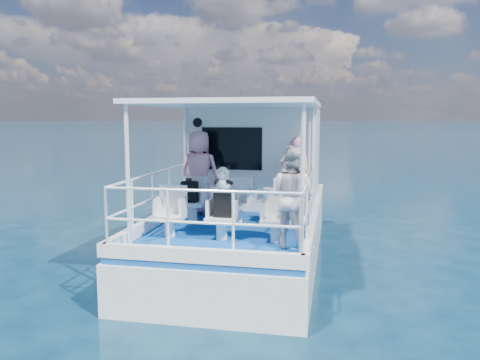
# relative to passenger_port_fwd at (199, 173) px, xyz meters

# --- Properties ---
(ground) EXTENTS (2000.00, 2000.00, 0.00)m
(ground) POSITION_rel_passenger_port_fwd_xyz_m (0.94, -0.85, -1.77)
(ground) COLOR #072035
(ground) RESTS_ON ground
(hull) EXTENTS (3.00, 7.00, 1.60)m
(hull) POSITION_rel_passenger_port_fwd_xyz_m (0.94, 0.15, -1.77)
(hull) COLOR white
(hull) RESTS_ON ground
(deck) EXTENTS (2.90, 6.90, 0.10)m
(deck) POSITION_rel_passenger_port_fwd_xyz_m (0.94, 0.15, -0.92)
(deck) COLOR #0B439D
(deck) RESTS_ON hull
(cabin) EXTENTS (2.85, 2.00, 2.20)m
(cabin) POSITION_rel_passenger_port_fwd_xyz_m (0.94, 1.45, 0.23)
(cabin) COLOR white
(cabin) RESTS_ON deck
(canopy) EXTENTS (3.00, 3.20, 0.08)m
(canopy) POSITION_rel_passenger_port_fwd_xyz_m (0.94, -1.05, 1.37)
(canopy) COLOR white
(canopy) RESTS_ON cabin
(canopy_posts) EXTENTS (2.77, 2.97, 2.20)m
(canopy_posts) POSITION_rel_passenger_port_fwd_xyz_m (0.94, -1.10, 0.23)
(canopy_posts) COLOR white
(canopy_posts) RESTS_ON deck
(railings) EXTENTS (2.84, 3.59, 1.00)m
(railings) POSITION_rel_passenger_port_fwd_xyz_m (0.94, -1.43, -0.37)
(railings) COLOR white
(railings) RESTS_ON deck
(seat_port_fwd) EXTENTS (0.48, 0.46, 0.38)m
(seat_port_fwd) POSITION_rel_passenger_port_fwd_xyz_m (0.04, -0.65, -0.68)
(seat_port_fwd) COLOR silver
(seat_port_fwd) RESTS_ON deck
(seat_center_fwd) EXTENTS (0.48, 0.46, 0.38)m
(seat_center_fwd) POSITION_rel_passenger_port_fwd_xyz_m (0.94, -0.65, -0.68)
(seat_center_fwd) COLOR silver
(seat_center_fwd) RESTS_ON deck
(seat_stbd_fwd) EXTENTS (0.48, 0.46, 0.38)m
(seat_stbd_fwd) POSITION_rel_passenger_port_fwd_xyz_m (1.84, -0.65, -0.68)
(seat_stbd_fwd) COLOR silver
(seat_stbd_fwd) RESTS_ON deck
(seat_port_aft) EXTENTS (0.48, 0.46, 0.38)m
(seat_port_aft) POSITION_rel_passenger_port_fwd_xyz_m (0.04, -1.95, -0.68)
(seat_port_aft) COLOR silver
(seat_port_aft) RESTS_ON deck
(seat_center_aft) EXTENTS (0.48, 0.46, 0.38)m
(seat_center_aft) POSITION_rel_passenger_port_fwd_xyz_m (0.94, -1.95, -0.68)
(seat_center_aft) COLOR silver
(seat_center_aft) RESTS_ON deck
(seat_stbd_aft) EXTENTS (0.48, 0.46, 0.38)m
(seat_stbd_aft) POSITION_rel_passenger_port_fwd_xyz_m (1.84, -1.95, -0.68)
(seat_stbd_aft) COLOR silver
(seat_stbd_aft) RESTS_ON deck
(passenger_port_fwd) EXTENTS (0.67, 0.49, 1.74)m
(passenger_port_fwd) POSITION_rel_passenger_port_fwd_xyz_m (0.00, 0.00, 0.00)
(passenger_port_fwd) COLOR pink
(passenger_port_fwd) RESTS_ON deck
(passenger_stbd_fwd) EXTENTS (0.65, 0.49, 1.62)m
(passenger_stbd_fwd) POSITION_rel_passenger_port_fwd_xyz_m (1.98, 0.12, -0.06)
(passenger_stbd_fwd) COLOR pink
(passenger_stbd_fwd) RESTS_ON deck
(passenger_stbd_aft) EXTENTS (0.95, 0.87, 1.57)m
(passenger_stbd_aft) POSITION_rel_passenger_port_fwd_xyz_m (2.12, -2.24, -0.08)
(passenger_stbd_aft) COLOR silver
(passenger_stbd_aft) RESTS_ON deck
(backpack_port) EXTENTS (0.31, 0.17, 0.40)m
(backpack_port) POSITION_rel_passenger_port_fwd_xyz_m (0.01, -0.73, -0.29)
(backpack_port) COLOR black
(backpack_port) RESTS_ON seat_port_fwd
(backpack_center) EXTENTS (0.29, 0.16, 0.44)m
(backpack_center) POSITION_rel_passenger_port_fwd_xyz_m (0.97, -1.97, -0.27)
(backpack_center) COLOR black
(backpack_center) RESTS_ON seat_center_aft
(compact_camera) EXTENTS (0.11, 0.06, 0.06)m
(compact_camera) POSITION_rel_passenger_port_fwd_xyz_m (-0.01, -0.71, -0.06)
(compact_camera) COLOR black
(compact_camera) RESTS_ON backpack_port
(panda) EXTENTS (0.26, 0.22, 0.41)m
(panda) POSITION_rel_passenger_port_fwd_xyz_m (0.98, -1.96, 0.15)
(panda) COLOR white
(panda) RESTS_ON backpack_center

